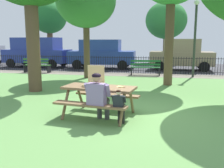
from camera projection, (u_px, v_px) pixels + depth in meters
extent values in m
cube|color=#64984F|center=(144.00, 97.00, 8.80)|extent=(28.00, 12.15, 0.02)
cube|color=gray|center=(151.00, 75.00, 13.99)|extent=(28.00, 1.40, 0.01)
cube|color=#38383D|center=(154.00, 67.00, 18.04)|extent=(28.00, 6.98, 0.01)
cube|color=brown|center=(99.00, 88.00, 6.39)|extent=(1.89, 1.00, 0.06)
cube|color=brown|center=(89.00, 105.00, 5.89)|extent=(1.82, 0.53, 0.05)
cube|color=brown|center=(107.00, 95.00, 7.00)|extent=(1.82, 0.53, 0.05)
cylinder|color=brown|center=(65.00, 104.00, 6.32)|extent=(0.13, 0.44, 0.74)
cylinder|color=brown|center=(80.00, 97.00, 7.09)|extent=(0.13, 0.44, 0.74)
cylinder|color=brown|center=(122.00, 109.00, 5.84)|extent=(0.13, 0.44, 0.74)
cylinder|color=brown|center=(132.00, 101.00, 6.61)|extent=(0.13, 0.44, 0.74)
cube|color=tan|center=(93.00, 86.00, 6.43)|extent=(0.47, 0.47, 0.01)
cube|color=silver|center=(93.00, 86.00, 6.43)|extent=(0.44, 0.44, 0.00)
cube|color=tan|center=(90.00, 86.00, 6.22)|extent=(0.45, 0.04, 0.04)
cube|color=tan|center=(96.00, 83.00, 6.64)|extent=(0.45, 0.04, 0.04)
cube|color=tan|center=(85.00, 84.00, 6.48)|extent=(0.04, 0.45, 0.04)
cube|color=tan|center=(102.00, 85.00, 6.38)|extent=(0.04, 0.45, 0.04)
cube|color=tan|center=(96.00, 74.00, 6.61)|extent=(0.45, 0.06, 0.45)
pyramid|color=#F9E272|center=(120.00, 87.00, 6.35)|extent=(0.24, 0.27, 0.01)
cube|color=tan|center=(122.00, 87.00, 6.24)|extent=(0.16, 0.10, 0.02)
cylinder|color=#404040|center=(99.00, 110.00, 6.29)|extent=(0.12, 0.12, 0.44)
cylinder|color=#404040|center=(96.00, 102.00, 6.05)|extent=(0.21, 0.44, 0.15)
cylinder|color=#404040|center=(107.00, 111.00, 6.23)|extent=(0.12, 0.12, 0.44)
cylinder|color=#404040|center=(104.00, 103.00, 5.99)|extent=(0.21, 0.44, 0.15)
cube|color=#8C72A5|center=(96.00, 95.00, 5.79)|extent=(0.45, 0.28, 0.52)
cylinder|color=#8C72A5|center=(87.00, 89.00, 5.90)|extent=(0.12, 0.22, 0.31)
cylinder|color=#8C72A5|center=(108.00, 90.00, 5.73)|extent=(0.12, 0.22, 0.31)
sphere|color=tan|center=(97.00, 78.00, 5.74)|extent=(0.21, 0.21, 0.21)
ellipsoid|color=black|center=(96.00, 76.00, 5.72)|extent=(0.21, 0.20, 0.12)
cylinder|color=black|center=(119.00, 114.00, 5.92)|extent=(0.06, 0.06, 0.44)
cylinder|color=black|center=(118.00, 105.00, 5.78)|extent=(0.11, 0.23, 0.08)
cylinder|color=black|center=(123.00, 115.00, 5.89)|extent=(0.06, 0.06, 0.44)
cylinder|color=black|center=(122.00, 106.00, 5.74)|extent=(0.11, 0.23, 0.08)
cube|color=#1E2328|center=(118.00, 102.00, 5.64)|extent=(0.24, 0.15, 0.28)
cylinder|color=#1E2328|center=(113.00, 98.00, 5.70)|extent=(0.06, 0.12, 0.17)
cylinder|color=#1E2328|center=(125.00, 99.00, 5.61)|extent=(0.06, 0.12, 0.17)
sphere|color=beige|center=(119.00, 92.00, 5.61)|extent=(0.11, 0.11, 0.11)
ellipsoid|color=black|center=(118.00, 91.00, 5.60)|extent=(0.11, 0.11, 0.06)
cylinder|color=black|center=(152.00, 58.00, 14.51)|extent=(19.62, 0.03, 0.03)
cylinder|color=black|center=(152.00, 71.00, 14.64)|extent=(19.62, 0.03, 0.03)
cylinder|color=black|center=(0.00, 62.00, 16.45)|extent=(0.02, 0.02, 0.98)
cylinder|color=black|center=(2.00, 62.00, 16.42)|extent=(0.02, 0.02, 0.98)
cylinder|color=black|center=(4.00, 62.00, 16.40)|extent=(0.02, 0.02, 0.98)
cylinder|color=black|center=(6.00, 62.00, 16.37)|extent=(0.02, 0.02, 0.98)
cylinder|color=black|center=(8.00, 62.00, 16.34)|extent=(0.02, 0.02, 0.98)
cylinder|color=black|center=(10.00, 62.00, 16.32)|extent=(0.02, 0.02, 0.98)
cylinder|color=black|center=(12.00, 62.00, 16.29)|extent=(0.02, 0.02, 0.98)
cylinder|color=black|center=(14.00, 62.00, 16.26)|extent=(0.02, 0.02, 0.98)
cylinder|color=black|center=(16.00, 62.00, 16.24)|extent=(0.02, 0.02, 0.98)
cylinder|color=black|center=(18.00, 63.00, 16.21)|extent=(0.02, 0.02, 0.98)
cylinder|color=black|center=(20.00, 63.00, 16.18)|extent=(0.02, 0.02, 0.98)
cylinder|color=black|center=(22.00, 63.00, 16.16)|extent=(0.02, 0.02, 0.98)
cylinder|color=black|center=(24.00, 63.00, 16.13)|extent=(0.02, 0.02, 0.98)
cylinder|color=black|center=(26.00, 63.00, 16.10)|extent=(0.02, 0.02, 0.98)
cylinder|color=black|center=(28.00, 63.00, 16.07)|extent=(0.02, 0.02, 0.98)
cylinder|color=black|center=(30.00, 63.00, 16.05)|extent=(0.02, 0.02, 0.98)
cylinder|color=black|center=(32.00, 63.00, 16.02)|extent=(0.02, 0.02, 0.98)
cylinder|color=black|center=(34.00, 63.00, 15.99)|extent=(0.02, 0.02, 0.98)
cylinder|color=black|center=(36.00, 63.00, 15.97)|extent=(0.02, 0.02, 0.98)
cylinder|color=black|center=(38.00, 63.00, 15.94)|extent=(0.02, 0.02, 0.98)
cylinder|color=black|center=(40.00, 63.00, 15.91)|extent=(0.02, 0.02, 0.98)
cylinder|color=black|center=(42.00, 63.00, 15.89)|extent=(0.02, 0.02, 0.98)
cylinder|color=black|center=(44.00, 63.00, 15.86)|extent=(0.02, 0.02, 0.98)
cylinder|color=black|center=(46.00, 63.00, 15.83)|extent=(0.02, 0.02, 0.98)
cylinder|color=black|center=(48.00, 63.00, 15.81)|extent=(0.02, 0.02, 0.98)
cylinder|color=black|center=(51.00, 63.00, 15.78)|extent=(0.02, 0.02, 0.98)
cylinder|color=black|center=(53.00, 63.00, 15.75)|extent=(0.02, 0.02, 0.98)
cylinder|color=black|center=(55.00, 63.00, 15.72)|extent=(0.02, 0.02, 0.98)
cylinder|color=black|center=(57.00, 63.00, 15.70)|extent=(0.02, 0.02, 0.98)
cylinder|color=black|center=(59.00, 63.00, 15.67)|extent=(0.02, 0.02, 0.98)
cylinder|color=black|center=(61.00, 63.00, 15.64)|extent=(0.02, 0.02, 0.98)
cylinder|color=black|center=(63.00, 63.00, 15.62)|extent=(0.02, 0.02, 0.98)
cylinder|color=black|center=(65.00, 63.00, 15.59)|extent=(0.02, 0.02, 0.98)
cylinder|color=black|center=(68.00, 63.00, 15.56)|extent=(0.02, 0.02, 0.98)
cylinder|color=black|center=(70.00, 64.00, 15.54)|extent=(0.02, 0.02, 0.98)
cylinder|color=black|center=(72.00, 64.00, 15.51)|extent=(0.02, 0.02, 0.98)
cylinder|color=black|center=(74.00, 64.00, 15.48)|extent=(0.02, 0.02, 0.98)
cylinder|color=black|center=(76.00, 64.00, 15.46)|extent=(0.02, 0.02, 0.98)
cylinder|color=black|center=(79.00, 64.00, 15.43)|extent=(0.02, 0.02, 0.98)
cylinder|color=black|center=(81.00, 64.00, 15.40)|extent=(0.02, 0.02, 0.98)
cylinder|color=black|center=(83.00, 64.00, 15.38)|extent=(0.02, 0.02, 0.98)
cylinder|color=black|center=(85.00, 64.00, 15.35)|extent=(0.02, 0.02, 0.98)
cylinder|color=black|center=(87.00, 64.00, 15.32)|extent=(0.02, 0.02, 0.98)
cylinder|color=black|center=(90.00, 64.00, 15.29)|extent=(0.02, 0.02, 0.98)
cylinder|color=black|center=(92.00, 64.00, 15.27)|extent=(0.02, 0.02, 0.98)
cylinder|color=black|center=(94.00, 64.00, 15.24)|extent=(0.02, 0.02, 0.98)
cylinder|color=black|center=(96.00, 64.00, 15.21)|extent=(0.02, 0.02, 0.98)
cylinder|color=black|center=(99.00, 64.00, 15.19)|extent=(0.02, 0.02, 0.98)
cylinder|color=black|center=(101.00, 64.00, 15.16)|extent=(0.02, 0.02, 0.98)
cylinder|color=black|center=(103.00, 64.00, 15.13)|extent=(0.02, 0.02, 0.98)
cylinder|color=black|center=(106.00, 64.00, 15.11)|extent=(0.02, 0.02, 0.98)
cylinder|color=black|center=(108.00, 64.00, 15.08)|extent=(0.02, 0.02, 0.98)
cylinder|color=black|center=(110.00, 64.00, 15.05)|extent=(0.02, 0.02, 0.98)
cylinder|color=black|center=(112.00, 64.00, 15.03)|extent=(0.02, 0.02, 0.98)
cylinder|color=black|center=(115.00, 64.00, 15.00)|extent=(0.02, 0.02, 0.98)
cylinder|color=black|center=(117.00, 64.00, 14.97)|extent=(0.02, 0.02, 0.98)
cylinder|color=black|center=(119.00, 64.00, 14.94)|extent=(0.02, 0.02, 0.98)
cylinder|color=black|center=(122.00, 65.00, 14.92)|extent=(0.02, 0.02, 0.98)
cylinder|color=black|center=(124.00, 65.00, 14.89)|extent=(0.02, 0.02, 0.98)
cylinder|color=black|center=(127.00, 65.00, 14.86)|extent=(0.02, 0.02, 0.98)
cylinder|color=black|center=(129.00, 65.00, 14.84)|extent=(0.02, 0.02, 0.98)
cylinder|color=black|center=(131.00, 65.00, 14.81)|extent=(0.02, 0.02, 0.98)
cylinder|color=black|center=(134.00, 65.00, 14.78)|extent=(0.02, 0.02, 0.98)
cylinder|color=black|center=(136.00, 65.00, 14.76)|extent=(0.02, 0.02, 0.98)
cylinder|color=black|center=(139.00, 65.00, 14.73)|extent=(0.02, 0.02, 0.98)
cylinder|color=black|center=(141.00, 65.00, 14.70)|extent=(0.02, 0.02, 0.98)
cylinder|color=black|center=(143.00, 65.00, 14.68)|extent=(0.02, 0.02, 0.98)
cylinder|color=black|center=(146.00, 65.00, 14.65)|extent=(0.02, 0.02, 0.98)
cylinder|color=black|center=(148.00, 65.00, 14.62)|extent=(0.02, 0.02, 0.98)
cylinder|color=black|center=(151.00, 65.00, 14.59)|extent=(0.02, 0.02, 0.98)
cylinder|color=black|center=(153.00, 65.00, 14.57)|extent=(0.02, 0.02, 0.98)
cylinder|color=black|center=(156.00, 65.00, 14.54)|extent=(0.02, 0.02, 0.98)
cylinder|color=black|center=(158.00, 65.00, 14.51)|extent=(0.02, 0.02, 0.98)
cylinder|color=black|center=(161.00, 65.00, 14.49)|extent=(0.02, 0.02, 0.98)
cylinder|color=black|center=(163.00, 65.00, 14.46)|extent=(0.02, 0.02, 0.98)
cylinder|color=black|center=(166.00, 65.00, 14.43)|extent=(0.02, 0.02, 0.98)
cylinder|color=black|center=(168.00, 65.00, 14.41)|extent=(0.02, 0.02, 0.98)
cylinder|color=black|center=(171.00, 65.00, 14.38)|extent=(0.02, 0.02, 0.98)
cylinder|color=black|center=(173.00, 65.00, 14.35)|extent=(0.02, 0.02, 0.98)
cylinder|color=black|center=(176.00, 66.00, 14.33)|extent=(0.02, 0.02, 0.98)
cylinder|color=black|center=(178.00, 66.00, 14.30)|extent=(0.02, 0.02, 0.98)
cylinder|color=black|center=(181.00, 66.00, 14.27)|extent=(0.02, 0.02, 0.98)
cylinder|color=black|center=(184.00, 66.00, 14.24)|extent=(0.02, 0.02, 0.98)
cylinder|color=black|center=(186.00, 66.00, 14.22)|extent=(0.02, 0.02, 0.98)
cylinder|color=black|center=(189.00, 66.00, 14.19)|extent=(0.02, 0.02, 0.98)
cylinder|color=black|center=(191.00, 66.00, 14.16)|extent=(0.02, 0.02, 0.98)
cylinder|color=black|center=(194.00, 66.00, 14.14)|extent=(0.02, 0.02, 0.98)
cylinder|color=black|center=(197.00, 66.00, 14.11)|extent=(0.02, 0.02, 0.98)
cylinder|color=black|center=(199.00, 66.00, 14.08)|extent=(0.02, 0.02, 0.98)
cylinder|color=black|center=(202.00, 66.00, 14.06)|extent=(0.02, 0.02, 0.98)
cylinder|color=black|center=(204.00, 66.00, 14.03)|extent=(0.02, 0.02, 0.98)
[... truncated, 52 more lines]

